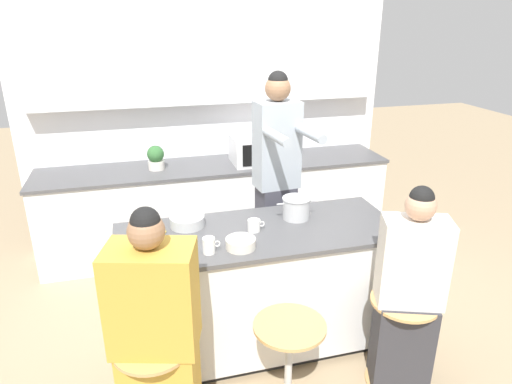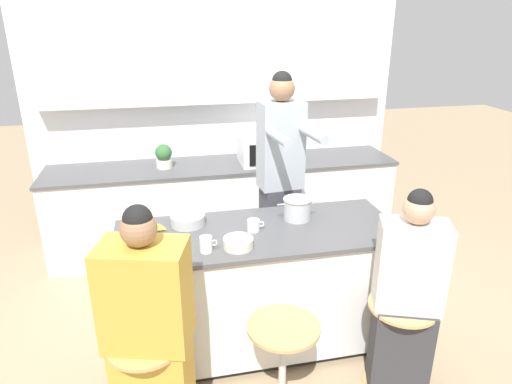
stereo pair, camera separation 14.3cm
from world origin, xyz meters
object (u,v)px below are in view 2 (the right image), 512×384
(person_wrapped_blanket, at_px, (150,335))
(fruit_bowl, at_px, (188,220))
(bar_stool_rightmost, at_px, (399,339))
(microwave, at_px, (267,149))
(banana_bunch, at_px, (157,228))
(coffee_cup_far, at_px, (206,244))
(potted_plant, at_px, (164,156))
(person_cooking, at_px, (280,189))
(bar_stool_center, at_px, (283,362))
(cooking_pot, at_px, (297,209))
(juice_carton, at_px, (136,241))
(coffee_cup_near, at_px, (254,225))
(bar_stool_leftmost, at_px, (149,380))
(kitchen_island, at_px, (258,288))
(person_seated_near, at_px, (405,306))

(person_wrapped_blanket, bearing_deg, fruit_bowl, 87.24)
(bar_stool_rightmost, relative_size, microwave, 1.17)
(banana_bunch, bearing_deg, coffee_cup_far, -50.94)
(microwave, xyz_separation_m, potted_plant, (-1.00, 0.04, -0.02))
(person_wrapped_blanket, relative_size, banana_bunch, 10.51)
(bar_stool_rightmost, xyz_separation_m, person_cooking, (-0.45, 1.22, 0.58))
(bar_stool_center, distance_m, person_wrapped_blanket, 0.79)
(person_wrapped_blanket, height_order, potted_plant, person_wrapped_blanket)
(cooking_pot, bearing_deg, person_wrapped_blanket, -144.15)
(bar_stool_rightmost, bearing_deg, banana_bunch, 151.91)
(person_cooking, relative_size, juice_carton, 11.02)
(coffee_cup_near, height_order, banana_bunch, coffee_cup_near)
(bar_stool_center, distance_m, potted_plant, 2.38)
(person_cooking, distance_m, potted_plant, 1.31)
(coffee_cup_far, bearing_deg, cooking_pot, 26.67)
(banana_bunch, height_order, juice_carton, juice_carton)
(bar_stool_leftmost, distance_m, bar_stool_center, 0.76)
(bar_stool_leftmost, distance_m, microwave, 2.55)
(kitchen_island, height_order, microwave, microwave)
(coffee_cup_far, bearing_deg, coffee_cup_near, 33.02)
(bar_stool_leftmost, distance_m, juice_carton, 0.79)
(microwave, bearing_deg, bar_stool_leftmost, -118.83)
(bar_stool_rightmost, height_order, banana_bunch, banana_bunch)
(fruit_bowl, relative_size, coffee_cup_near, 2.03)
(potted_plant, bearing_deg, coffee_cup_near, -70.72)
(coffee_cup_far, height_order, banana_bunch, coffee_cup_far)
(fruit_bowl, bearing_deg, coffee_cup_near, -24.36)
(person_wrapped_blanket, distance_m, coffee_cup_far, 0.62)
(bar_stool_center, xyz_separation_m, coffee_cup_near, (-0.03, 0.66, 0.58))
(person_cooking, bearing_deg, coffee_cup_far, -135.70)
(banana_bunch, relative_size, juice_carton, 0.79)
(bar_stool_center, xyz_separation_m, juice_carton, (-0.79, 0.51, 0.62))
(fruit_bowl, bearing_deg, microwave, 56.45)
(person_seated_near, bearing_deg, fruit_bowl, 166.19)
(person_seated_near, distance_m, banana_bunch, 1.65)
(coffee_cup_near, distance_m, coffee_cup_far, 0.41)
(bar_stool_leftmost, xyz_separation_m, cooking_pot, (1.07, 0.76, 0.61))
(coffee_cup_far, bearing_deg, bar_stool_rightmost, -19.52)
(person_seated_near, height_order, microwave, person_seated_near)
(coffee_cup_near, xyz_separation_m, juice_carton, (-0.76, -0.15, 0.04))
(person_cooking, bearing_deg, banana_bunch, -160.50)
(bar_stool_center, distance_m, microwave, 2.32)
(microwave, bearing_deg, person_wrapped_blanket, -118.33)
(person_seated_near, height_order, cooking_pot, person_seated_near)
(person_seated_near, xyz_separation_m, banana_bunch, (-1.43, 0.77, 0.30))
(bar_stool_center, height_order, cooking_pot, cooking_pot)
(bar_stool_center, xyz_separation_m, microwave, (0.43, 2.18, 0.65))
(bar_stool_leftmost, bearing_deg, bar_stool_center, -1.92)
(bar_stool_center, relative_size, coffee_cup_far, 5.78)
(kitchen_island, distance_m, person_cooking, 0.84)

